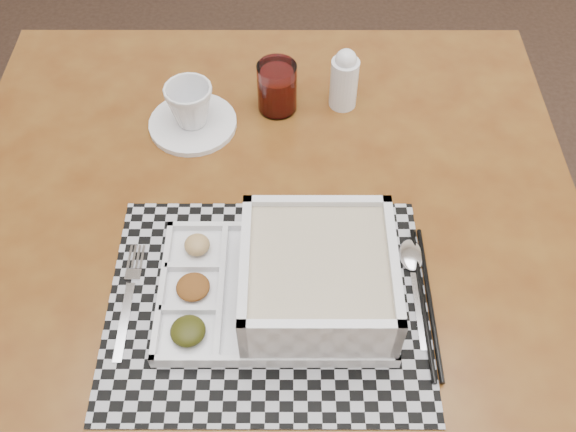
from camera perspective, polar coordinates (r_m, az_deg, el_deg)
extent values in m
cube|color=#4F250E|center=(0.98, -2.10, -1.89)|extent=(1.01, 1.01, 0.04)
cylinder|color=#4F250E|center=(1.62, -17.20, 3.23)|extent=(0.05, 0.05, 0.70)
cylinder|color=#4F250E|center=(1.60, 14.77, 3.25)|extent=(0.05, 0.05, 0.70)
cube|color=#4F250E|center=(1.31, -1.58, 11.65)|extent=(0.84, 0.05, 0.08)
cube|color=#4F250E|center=(1.13, -24.05, -3.47)|extent=(0.05, 0.84, 0.08)
cube|color=#4F250E|center=(1.10, 20.63, -3.59)|extent=(0.05, 0.84, 0.08)
cube|color=#9A9BA1|center=(0.89, -1.83, -7.75)|extent=(0.45, 0.36, 0.00)
cube|color=silver|center=(0.89, -1.08, -6.78)|extent=(0.33, 0.23, 0.01)
cube|color=silver|center=(0.94, -1.01, -0.91)|extent=(0.32, 0.02, 0.01)
cube|color=silver|center=(0.83, -1.18, -12.64)|extent=(0.32, 0.02, 0.01)
cube|color=silver|center=(0.90, -11.12, -6.28)|extent=(0.01, 0.22, 0.01)
cube|color=silver|center=(0.89, 9.01, -6.34)|extent=(0.01, 0.22, 0.01)
cube|color=silver|center=(0.89, -5.96, -6.37)|extent=(0.01, 0.20, 0.01)
cube|color=silver|center=(0.88, -8.89, -8.22)|extent=(0.08, 0.01, 0.01)
cube|color=silver|center=(0.91, -8.48, -4.51)|extent=(0.08, 0.01, 0.01)
ellipsoid|color=black|center=(0.86, -8.88, -10.06)|extent=(0.05, 0.05, 0.02)
ellipsoid|color=#441F0B|center=(0.89, -8.45, -6.26)|extent=(0.05, 0.05, 0.02)
ellipsoid|color=olive|center=(0.93, -8.09, -2.55)|extent=(0.04, 0.04, 0.02)
cube|color=silver|center=(0.88, 2.59, -6.80)|extent=(0.21, 0.21, 0.01)
cube|color=silver|center=(0.90, 2.53, -0.32)|extent=(0.20, 0.02, 0.09)
cube|color=silver|center=(0.80, 2.88, -11.11)|extent=(0.20, 0.02, 0.09)
cube|color=silver|center=(0.85, -3.73, -5.38)|extent=(0.02, 0.20, 0.09)
cube|color=silver|center=(0.86, 9.04, -5.34)|extent=(0.02, 0.20, 0.09)
cube|color=#C0AD8E|center=(0.85, 2.68, -5.54)|extent=(0.18, 0.18, 0.08)
cube|color=silver|center=(0.90, -14.30, -9.07)|extent=(0.02, 0.12, 0.00)
cube|color=silver|center=(0.94, -13.60, -5.07)|extent=(0.02, 0.02, 0.00)
cube|color=silver|center=(0.96, -13.87, -3.55)|extent=(0.00, 0.04, 0.00)
cube|color=silver|center=(0.96, -13.52, -3.56)|extent=(0.00, 0.04, 0.00)
cube|color=silver|center=(0.95, -13.17, -3.56)|extent=(0.00, 0.04, 0.00)
cube|color=silver|center=(0.95, -12.81, -3.57)|extent=(0.00, 0.04, 0.00)
cube|color=silver|center=(0.90, 11.56, -8.21)|extent=(0.01, 0.12, 0.00)
ellipsoid|color=silver|center=(0.95, 10.91, -3.43)|extent=(0.04, 0.06, 0.01)
cylinder|color=black|center=(0.91, 11.86, -7.37)|extent=(0.01, 0.24, 0.01)
cylinder|color=black|center=(0.91, 12.48, -7.36)|extent=(0.01, 0.24, 0.01)
cylinder|color=silver|center=(1.12, -8.45, 8.13)|extent=(0.15, 0.15, 0.01)
imported|color=silver|center=(1.09, -8.71, 9.73)|extent=(0.10, 0.10, 0.07)
cylinder|color=white|center=(1.11, -0.98, 11.35)|extent=(0.07, 0.07, 0.09)
cylinder|color=#420605|center=(1.12, -0.97, 10.93)|extent=(0.06, 0.06, 0.07)
cylinder|color=silver|center=(1.12, 4.99, 11.66)|extent=(0.05, 0.05, 0.09)
sphere|color=silver|center=(1.09, 5.18, 13.69)|extent=(0.04, 0.04, 0.04)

